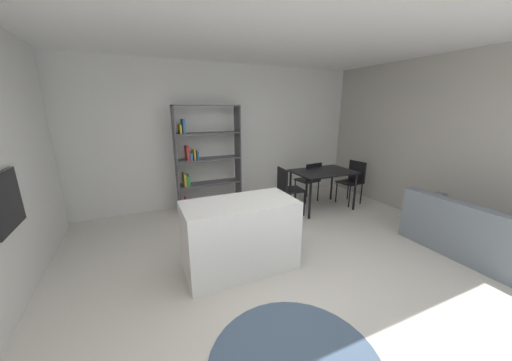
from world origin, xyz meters
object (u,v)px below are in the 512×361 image
(open_bookshelf, at_px, (204,160))
(dining_table, at_px, (323,175))
(sofa, at_px, (491,242))
(dining_chair_far, at_px, (310,178))
(dining_chair_island_side, at_px, (287,187))
(kitchen_island, at_px, (240,236))
(built_in_oven, at_px, (6,201))
(dining_chair_window_side, at_px, (353,178))

(open_bookshelf, bearing_deg, dining_table, -24.50)
(open_bookshelf, height_order, dining_table, open_bookshelf)
(sofa, bearing_deg, dining_chair_far, 15.76)
(dining_table, bearing_deg, sofa, -71.39)
(dining_chair_far, distance_m, dining_chair_island_side, 0.92)
(dining_chair_island_side, bearing_deg, kitchen_island, 136.76)
(open_bookshelf, relative_size, sofa, 1.00)
(built_in_oven, xyz_separation_m, open_bookshelf, (2.34, 1.92, -0.12))
(kitchen_island, distance_m, dining_chair_island_side, 1.92)
(dining_table, height_order, dining_chair_far, dining_chair_far)
(kitchen_island, height_order, dining_chair_window_side, dining_chair_window_side)
(kitchen_island, xyz_separation_m, dining_chair_island_side, (1.43, 1.28, 0.10))
(dining_chair_far, xyz_separation_m, dining_chair_island_side, (-0.82, -0.43, 0.03))
(built_in_oven, distance_m, sofa, 5.59)
(dining_table, xyz_separation_m, dining_chair_far, (0.01, 0.44, -0.17))
(open_bookshelf, bearing_deg, built_in_oven, -140.74)
(dining_chair_island_side, height_order, dining_chair_window_side, dining_chair_island_side)
(dining_chair_far, bearing_deg, open_bookshelf, -21.51)
(built_in_oven, relative_size, sofa, 0.30)
(kitchen_island, relative_size, dining_chair_island_side, 1.50)
(kitchen_island, height_order, dining_table, kitchen_island)
(kitchen_island, xyz_separation_m, dining_chair_far, (2.25, 1.71, 0.08))
(open_bookshelf, bearing_deg, kitchen_island, -92.66)
(dining_table, height_order, dining_chair_island_side, dining_chair_island_side)
(dining_table, bearing_deg, dining_chair_window_side, 0.82)
(dining_table, distance_m, dining_chair_window_side, 0.82)
(open_bookshelf, height_order, dining_chair_island_side, open_bookshelf)
(dining_chair_far, distance_m, sofa, 3.03)
(open_bookshelf, bearing_deg, dining_chair_window_side, -18.11)
(dining_chair_window_side, bearing_deg, dining_chair_far, -125.32)
(built_in_oven, xyz_separation_m, kitchen_island, (2.24, -0.33, -0.67))
(built_in_oven, distance_m, kitchen_island, 2.36)
(dining_table, relative_size, sofa, 0.58)
(built_in_oven, relative_size, open_bookshelf, 0.30)
(kitchen_island, bearing_deg, open_bookshelf, 87.34)
(kitchen_island, bearing_deg, built_in_oven, 171.66)
(dining_chair_island_side, bearing_deg, sofa, -141.53)
(open_bookshelf, height_order, sofa, open_bookshelf)
(dining_table, bearing_deg, dining_chair_island_side, 179.42)
(built_in_oven, relative_size, dining_chair_island_side, 0.67)
(sofa, bearing_deg, dining_chair_island_side, 33.42)
(kitchen_island, distance_m, dining_chair_far, 2.83)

